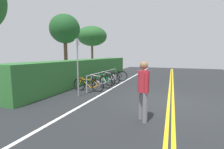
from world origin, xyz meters
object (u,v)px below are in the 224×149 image
object	(u,v)px
bicycle_4	(115,76)
tree_mid	(65,29)
bike_rack	(104,75)
tree_far_right	(92,36)
bicycle_2	(103,79)
bicycle_0	(88,85)
bicycle_3	(109,77)
bicycle_1	(98,81)
pedestrian	(143,87)
sign_post_near	(78,62)

from	to	relation	value
bicycle_4	tree_mid	xyz separation A→B (m)	(-0.43, 3.77, 3.35)
bike_rack	bicycle_4	world-z (taller)	bike_rack
tree_far_right	bicycle_2	bearing A→B (deg)	-147.25
bicycle_0	bike_rack	bearing A→B (deg)	-4.16
bicycle_0	bicycle_4	bearing A→B (deg)	-3.94
bicycle_3	bicycle_1	bearing A→B (deg)	178.87
bicycle_0	bicycle_2	xyz separation A→B (m)	(1.81, -0.07, 0.02)
bike_rack	bicycle_3	distance (m)	0.88
bicycle_3	pedestrian	distance (m)	6.32
bicycle_4	tree_far_right	distance (m)	6.41
sign_post_near	bike_rack	bearing A→B (deg)	-0.94
bicycle_2	pedestrian	xyz separation A→B (m)	(-4.65, -3.21, 0.63)
pedestrian	sign_post_near	size ratio (longest dim) A/B	0.66
bicycle_2	tree_mid	bearing A→B (deg)	71.13
bike_rack	sign_post_near	size ratio (longest dim) A/B	1.70
bicycle_1	tree_mid	distance (m)	5.36
bicycle_0	bicycle_3	xyz separation A→B (m)	(2.60, -0.14, 0.04)
bicycle_3	tree_far_right	distance (m)	6.92
bicycle_3	tree_mid	world-z (taller)	tree_mid
bike_rack	sign_post_near	distance (m)	3.00
bicycle_2	tree_far_right	xyz separation A→B (m)	(5.63, 3.62, 3.32)
bicycle_3	tree_far_right	bearing A→B (deg)	37.34
sign_post_near	bicycle_4	bearing A→B (deg)	-1.98
bicycle_2	bicycle_1	bearing A→B (deg)	-177.63
bicycle_0	tree_mid	bearing A→B (deg)	49.25
bicycle_0	tree_far_right	world-z (taller)	tree_far_right
bicycle_2	sign_post_near	size ratio (longest dim) A/B	0.65
bicycle_3	bicycle_4	size ratio (longest dim) A/B	1.01
pedestrian	tree_mid	size ratio (longest dim) A/B	0.35
bicycle_0	sign_post_near	size ratio (longest dim) A/B	0.67
bicycle_2	bicycle_3	size ratio (longest dim) A/B	0.98
bicycle_2	bike_rack	bearing A→B (deg)	-132.32
bicycle_1	bicycle_2	size ratio (longest dim) A/B	1.05
bicycle_1	bicycle_4	bearing A→B (deg)	-3.03
pedestrian	bicycle_0	bearing A→B (deg)	49.09
bicycle_2	tree_mid	world-z (taller)	tree_mid
bicycle_2	bicycle_4	distance (m)	1.67
bicycle_1	tree_mid	bearing A→B (deg)	60.25
bicycle_3	sign_post_near	size ratio (longest dim) A/B	0.66
bicycle_0	bicycle_3	bearing A→B (deg)	-3.05
tree_far_right	pedestrian	bearing A→B (deg)	-146.40
tree_mid	bicycle_1	bearing A→B (deg)	-119.75
bike_rack	bicycle_4	distance (m)	1.74
bicycle_0	pedestrian	xyz separation A→B (m)	(-2.84, -3.28, 0.65)
bicycle_0	bicycle_2	world-z (taller)	bicycle_2
bicycle_4	sign_post_near	bearing A→B (deg)	178.02
bicycle_2	sign_post_near	xyz separation A→B (m)	(-2.91, -0.01, 1.19)
bicycle_0	tree_mid	distance (m)	5.76
sign_post_near	tree_far_right	distance (m)	9.53
bicycle_2	sign_post_near	bearing A→B (deg)	-179.81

